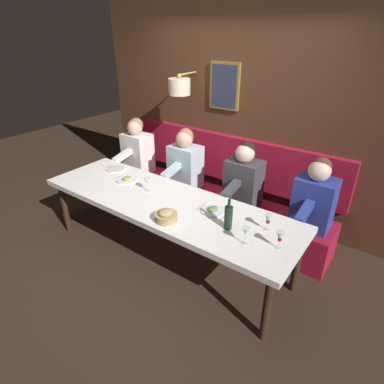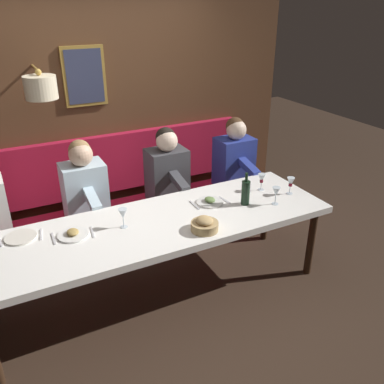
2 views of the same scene
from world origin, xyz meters
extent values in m
plane|color=#332319|center=(0.00, 0.00, 0.00)|extent=(12.00, 12.00, 0.00)
cube|color=white|center=(0.00, 0.00, 0.71)|extent=(0.90, 2.94, 0.06)
cylinder|color=#301E12|center=(-0.35, -1.37, 0.34)|extent=(0.07, 0.07, 0.68)
cylinder|color=#301E12|center=(0.35, -1.37, 0.34)|extent=(0.07, 0.07, 0.68)
cube|color=maroon|center=(0.89, 0.00, 0.23)|extent=(0.52, 3.14, 0.45)
cube|color=#51331E|center=(1.48, 0.00, 1.45)|extent=(0.10, 4.34, 2.90)
cube|color=maroon|center=(1.39, 0.00, 0.77)|extent=(0.10, 3.14, 0.64)
cube|color=olive|center=(1.42, 0.16, 1.71)|extent=(0.04, 0.42, 0.58)
cube|color=#2D334C|center=(1.40, 0.16, 1.71)|extent=(0.01, 0.36, 0.52)
cylinder|color=#B78E3D|center=(1.25, 0.62, 1.84)|extent=(0.35, 0.02, 0.02)
cylinder|color=beige|center=(1.08, 0.62, 1.70)|extent=(0.28, 0.28, 0.20)
sphere|color=#B78E3D|center=(1.08, 0.62, 1.83)|extent=(0.06, 0.06, 0.06)
cube|color=#283893|center=(0.89, -1.29, 0.73)|extent=(0.30, 0.40, 0.56)
sphere|color=beige|center=(0.87, -1.29, 1.11)|extent=(0.22, 0.22, 0.22)
sphere|color=#4C331E|center=(0.90, -1.29, 1.14)|extent=(0.20, 0.20, 0.20)
cube|color=#283893|center=(0.60, -1.29, 0.77)|extent=(0.33, 0.09, 0.14)
cube|color=#3D3D42|center=(0.89, -0.47, 0.73)|extent=(0.30, 0.40, 0.56)
sphere|color=beige|center=(0.87, -0.47, 1.11)|extent=(0.22, 0.22, 0.22)
sphere|color=black|center=(0.90, -0.47, 1.14)|extent=(0.20, 0.20, 0.20)
cube|color=#3D3D42|center=(0.60, -0.47, 0.77)|extent=(0.33, 0.09, 0.14)
cube|color=silver|center=(0.89, 0.39, 0.73)|extent=(0.30, 0.40, 0.56)
sphere|color=#D1A889|center=(0.87, 0.39, 1.11)|extent=(0.22, 0.22, 0.22)
sphere|color=#937047|center=(0.90, 0.39, 1.14)|extent=(0.20, 0.20, 0.20)
cube|color=silver|center=(0.60, 0.39, 0.77)|extent=(0.33, 0.09, 0.14)
cylinder|color=silver|center=(0.26, 1.04, 0.75)|extent=(0.24, 0.24, 0.01)
cube|color=silver|center=(0.24, 0.90, 0.74)|extent=(0.17, 0.04, 0.01)
cube|color=silver|center=(0.28, 1.19, 0.74)|extent=(0.18, 0.03, 0.01)
cylinder|color=silver|center=(0.11, -0.54, 0.75)|extent=(0.24, 0.24, 0.01)
ellipsoid|color=#668447|center=(0.11, -0.54, 0.77)|extent=(0.11, 0.09, 0.04)
cube|color=silver|center=(0.09, -0.68, 0.74)|extent=(0.17, 0.03, 0.01)
cube|color=silver|center=(0.13, -0.39, 0.74)|extent=(0.18, 0.02, 0.01)
cylinder|color=white|center=(0.11, 0.68, 0.75)|extent=(0.24, 0.24, 0.01)
ellipsoid|color=#AD8E4C|center=(0.11, 0.68, 0.77)|extent=(0.11, 0.09, 0.04)
cube|color=silver|center=(0.09, 0.53, 0.74)|extent=(0.17, 0.04, 0.01)
cube|color=silver|center=(0.13, 0.82, 0.74)|extent=(0.18, 0.02, 0.01)
cylinder|color=silver|center=(-0.07, -1.30, 0.74)|extent=(0.06, 0.06, 0.00)
cylinder|color=silver|center=(-0.07, -1.30, 0.78)|extent=(0.01, 0.01, 0.07)
cone|color=silver|center=(-0.07, -1.30, 0.86)|extent=(0.07, 0.07, 0.08)
cylinder|color=maroon|center=(-0.07, -1.30, 0.83)|extent=(0.03, 0.03, 0.03)
cylinder|color=silver|center=(0.13, -1.11, 0.74)|extent=(0.06, 0.06, 0.00)
cylinder|color=silver|center=(0.13, -1.11, 0.78)|extent=(0.01, 0.01, 0.07)
cone|color=silver|center=(0.13, -1.11, 0.86)|extent=(0.07, 0.07, 0.08)
cylinder|color=maroon|center=(0.13, -1.11, 0.83)|extent=(0.03, 0.03, 0.03)
cylinder|color=silver|center=(0.05, 0.29, 0.74)|extent=(0.06, 0.06, 0.00)
cylinder|color=silver|center=(0.05, 0.29, 0.78)|extent=(0.01, 0.01, 0.07)
cone|color=silver|center=(0.05, 0.29, 0.86)|extent=(0.07, 0.07, 0.08)
cylinder|color=silver|center=(-0.18, -1.05, 0.74)|extent=(0.06, 0.06, 0.00)
cylinder|color=silver|center=(-0.18, -1.05, 0.78)|extent=(0.01, 0.01, 0.07)
cone|color=silver|center=(-0.18, -1.05, 0.86)|extent=(0.07, 0.07, 0.08)
cylinder|color=black|center=(-0.05, -0.81, 0.85)|extent=(0.08, 0.08, 0.22)
cylinder|color=black|center=(-0.05, -0.81, 1.00)|extent=(0.03, 0.03, 0.08)
cylinder|color=tan|center=(-0.28, -0.27, 0.78)|extent=(0.22, 0.22, 0.07)
ellipsoid|color=tan|center=(-0.28, -0.27, 0.83)|extent=(0.15, 0.13, 0.06)
camera|label=1|loc=(-2.19, -1.97, 2.37)|focal=29.65mm
camera|label=2|loc=(-2.73, 1.11, 2.41)|focal=38.33mm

